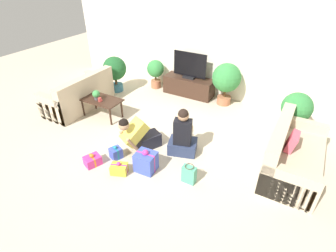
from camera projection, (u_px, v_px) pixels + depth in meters
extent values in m
plane|color=beige|center=(157.00, 142.00, 5.31)|extent=(16.00, 16.00, 0.00)
cube|color=silver|center=(211.00, 46.00, 6.53)|extent=(8.40, 0.06, 2.60)
cube|color=#C6B293|center=(79.00, 99.00, 6.48)|extent=(0.83, 1.72, 0.43)
cube|color=#C6B293|center=(85.00, 85.00, 6.12)|extent=(0.20, 1.72, 0.42)
cube|color=#C6B293|center=(100.00, 84.00, 7.00)|extent=(0.83, 0.16, 0.61)
cube|color=#C6B293|center=(52.00, 109.00, 5.86)|extent=(0.83, 0.16, 0.61)
cube|color=#288E6B|center=(79.00, 86.00, 6.23)|extent=(0.18, 0.34, 0.32)
cube|color=#C6B293|center=(294.00, 161.00, 4.50)|extent=(0.83, 1.72, 0.43)
cube|color=#C6B293|center=(280.00, 135.00, 4.40)|extent=(0.20, 1.72, 0.42)
cube|color=#C6B293|center=(288.00, 186.00, 3.88)|extent=(0.83, 0.16, 0.61)
cube|color=#C6B293|center=(301.00, 134.00, 5.02)|extent=(0.83, 0.16, 0.61)
cube|color=#E5566B|center=(292.00, 141.00, 4.35)|extent=(0.18, 0.34, 0.32)
cube|color=#382319|center=(101.00, 100.00, 5.96)|extent=(0.95, 0.52, 0.03)
cylinder|color=#382319|center=(83.00, 108.00, 6.11)|extent=(0.04, 0.04, 0.42)
cylinder|color=#382319|center=(110.00, 117.00, 5.76)|extent=(0.04, 0.04, 0.42)
cylinder|color=#382319|center=(95.00, 101.00, 6.40)|extent=(0.04, 0.04, 0.42)
cylinder|color=#382319|center=(122.00, 109.00, 6.05)|extent=(0.04, 0.04, 0.42)
cube|color=#382319|center=(189.00, 86.00, 7.05)|extent=(1.33, 0.47, 0.48)
cube|color=black|center=(189.00, 77.00, 6.91)|extent=(0.32, 0.20, 0.05)
cube|color=black|center=(190.00, 64.00, 6.73)|extent=(0.91, 0.03, 0.63)
cylinder|color=#336B84|center=(117.00, 87.00, 7.34)|extent=(0.36, 0.36, 0.19)
cylinder|color=brown|center=(116.00, 81.00, 7.24)|extent=(0.06, 0.06, 0.19)
sphere|color=#1E5628|center=(115.00, 68.00, 7.05)|extent=(0.63, 0.63, 0.63)
cylinder|color=beige|center=(290.00, 130.00, 5.53)|extent=(0.23, 0.23, 0.19)
cylinder|color=brown|center=(292.00, 122.00, 5.43)|extent=(0.04, 0.04, 0.18)
sphere|color=#337F3D|center=(297.00, 107.00, 5.24)|extent=(0.61, 0.61, 0.61)
cylinder|color=#A36042|center=(224.00, 100.00, 6.67)|extent=(0.34, 0.34, 0.20)
cylinder|color=brown|center=(225.00, 93.00, 6.56)|extent=(0.06, 0.06, 0.21)
sphere|color=#337F3D|center=(227.00, 78.00, 6.34)|extent=(0.70, 0.70, 0.70)
cylinder|color=#A36042|center=(156.00, 84.00, 7.51)|extent=(0.28, 0.28, 0.22)
cylinder|color=brown|center=(156.00, 78.00, 7.41)|extent=(0.05, 0.05, 0.14)
sphere|color=#337F3D|center=(155.00, 69.00, 7.27)|extent=(0.47, 0.47, 0.47)
cube|color=#23232D|center=(149.00, 140.00, 5.13)|extent=(0.46, 0.52, 0.28)
cube|color=gold|center=(134.00, 132.00, 4.84)|extent=(0.52, 0.60, 0.47)
sphere|color=tan|center=(124.00, 125.00, 4.63)|extent=(0.20, 0.20, 0.20)
sphere|color=black|center=(124.00, 124.00, 4.61)|extent=(0.18, 0.18, 0.18)
cylinder|color=tan|center=(127.00, 138.00, 4.99)|extent=(0.18, 0.27, 0.42)
cylinder|color=tan|center=(134.00, 146.00, 4.79)|extent=(0.18, 0.27, 0.42)
cube|color=#283351|center=(183.00, 146.00, 5.01)|extent=(0.61, 0.54, 0.24)
cube|color=black|center=(183.00, 132.00, 4.76)|extent=(0.36, 0.29, 0.50)
sphere|color=tan|center=(183.00, 116.00, 4.58)|extent=(0.20, 0.20, 0.20)
sphere|color=black|center=(183.00, 114.00, 4.56)|extent=(0.19, 0.19, 0.19)
cylinder|color=tan|center=(191.00, 130.00, 4.94)|extent=(0.13, 0.26, 0.06)
cylinder|color=tan|center=(178.00, 128.00, 4.99)|extent=(0.13, 0.26, 0.06)
ellipsoid|color=black|center=(182.00, 126.00, 5.38)|extent=(0.26, 0.36, 0.17)
sphere|color=black|center=(181.00, 130.00, 5.19)|extent=(0.15, 0.15, 0.15)
sphere|color=olive|center=(181.00, 132.00, 5.15)|extent=(0.07, 0.07, 0.07)
cylinder|color=black|center=(183.00, 120.00, 5.51)|extent=(0.06, 0.10, 0.11)
cylinder|color=olive|center=(179.00, 135.00, 5.38)|extent=(0.04, 0.04, 0.15)
cylinder|color=olive|center=(184.00, 136.00, 5.37)|extent=(0.04, 0.04, 0.15)
cylinder|color=olive|center=(180.00, 130.00, 5.56)|extent=(0.04, 0.04, 0.15)
cylinder|color=olive|center=(185.00, 130.00, 5.55)|extent=(0.04, 0.04, 0.15)
cube|color=#3D51BC|center=(116.00, 153.00, 4.86)|extent=(0.25, 0.26, 0.21)
cube|color=teal|center=(116.00, 153.00, 4.86)|extent=(0.19, 0.10, 0.21)
sphere|color=teal|center=(115.00, 148.00, 4.79)|extent=(0.07, 0.07, 0.07)
cube|color=yellow|center=(119.00, 169.00, 4.52)|extent=(0.34, 0.29, 0.17)
cube|color=#CC3389|center=(119.00, 169.00, 4.52)|extent=(0.27, 0.13, 0.17)
sphere|color=#CC3389|center=(119.00, 164.00, 4.46)|extent=(0.07, 0.07, 0.07)
cube|color=#3D51BC|center=(146.00, 162.00, 4.54)|extent=(0.36, 0.33, 0.35)
cube|color=#CC3389|center=(146.00, 162.00, 4.54)|extent=(0.35, 0.05, 0.35)
sphere|color=#CC3389|center=(145.00, 153.00, 4.43)|extent=(0.11, 0.11, 0.11)
cube|color=#CC3389|center=(93.00, 161.00, 4.70)|extent=(0.31, 0.34, 0.17)
cube|color=orange|center=(93.00, 161.00, 4.70)|extent=(0.22, 0.11, 0.17)
sphere|color=orange|center=(92.00, 156.00, 4.64)|extent=(0.08, 0.08, 0.08)
cube|color=#4CA384|center=(189.00, 174.00, 4.30)|extent=(0.23, 0.13, 0.31)
torus|color=#4C3823|center=(189.00, 166.00, 4.21)|extent=(0.15, 0.15, 0.01)
cylinder|color=#B23D38|center=(100.00, 100.00, 5.83)|extent=(0.08, 0.08, 0.09)
torus|color=#B23D38|center=(102.00, 100.00, 5.80)|extent=(0.06, 0.01, 0.06)
cylinder|color=#4C4C51|center=(97.00, 98.00, 5.92)|extent=(0.11, 0.11, 0.07)
sphere|color=#3D8E47|center=(96.00, 94.00, 5.86)|extent=(0.17, 0.17, 0.17)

